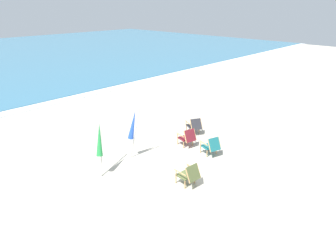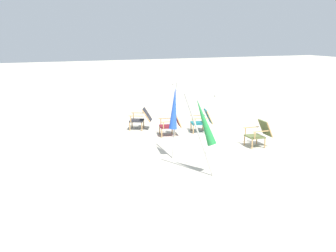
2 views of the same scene
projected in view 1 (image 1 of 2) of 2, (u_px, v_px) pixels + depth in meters
The scene contains 8 objects.
ground_plane at pixel (176, 167), 11.16m from camera, with size 80.00×80.00×0.00m, color #B7AF9E.
surf_band at pixel (44, 104), 18.02m from camera, with size 80.00×1.10×0.06m, color white.
beach_chair_front_left at pixel (211, 145), 11.86m from camera, with size 0.76×0.86×0.80m.
beach_chair_back_left at pixel (189, 174), 9.86m from camera, with size 0.64×0.76×0.80m.
beach_chair_mid_center at pixel (187, 137), 12.60m from camera, with size 0.72×0.82×0.81m.
beach_chair_back_right at pixel (194, 125), 13.85m from camera, with size 0.87×0.95×0.77m.
umbrella_furled_blue at pixel (133, 125), 11.34m from camera, with size 0.48×0.46×2.09m.
umbrella_furled_green at pixel (100, 140), 10.26m from camera, with size 0.68×0.68×2.00m.
Camera 1 is at (-7.26, -6.51, 5.64)m, focal length 32.00 mm.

